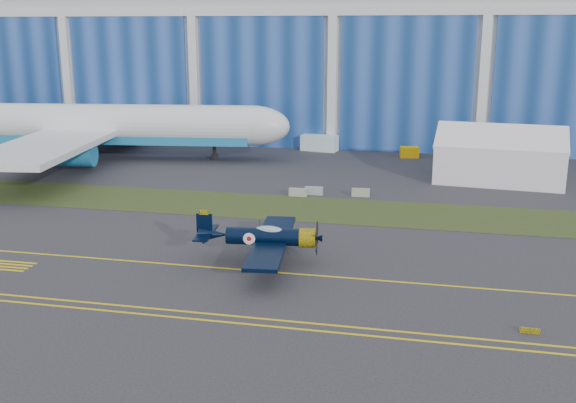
% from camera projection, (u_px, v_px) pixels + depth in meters
% --- Properties ---
extents(ground, '(260.00, 260.00, 0.00)m').
position_uv_depth(ground, '(242.00, 249.00, 57.54)').
color(ground, '#34333A').
rests_on(ground, ground).
extents(grass_median, '(260.00, 10.00, 0.02)m').
position_uv_depth(grass_median, '(279.00, 207.00, 70.76)').
color(grass_median, '#475128').
rests_on(grass_median, ground).
extents(hangar, '(220.00, 45.70, 30.00)m').
position_uv_depth(hangar, '(352.00, 46.00, 121.63)').
color(hangar, silver).
rests_on(hangar, ground).
extents(taxiway_centreline, '(200.00, 0.20, 0.02)m').
position_uv_depth(taxiway_centreline, '(224.00, 268.00, 52.81)').
color(taxiway_centreline, yellow).
rests_on(taxiway_centreline, ground).
extents(edge_line_near, '(80.00, 0.20, 0.02)m').
position_uv_depth(edge_line_near, '(180.00, 318.00, 43.83)').
color(edge_line_near, yellow).
rests_on(edge_line_near, ground).
extents(edge_line_far, '(80.00, 0.20, 0.02)m').
position_uv_depth(edge_line_far, '(185.00, 312.00, 44.77)').
color(edge_line_far, yellow).
rests_on(edge_line_far, ground).
extents(guard_board_right, '(1.20, 0.15, 0.35)m').
position_uv_depth(guard_board_right, '(530.00, 331.00, 41.56)').
color(guard_board_right, yellow).
rests_on(guard_board_right, ground).
extents(warbird, '(12.73, 14.78, 4.04)m').
position_uv_depth(warbird, '(264.00, 237.00, 53.51)').
color(warbird, black).
rests_on(warbird, ground).
extents(jetliner, '(70.17, 61.93, 22.13)m').
position_uv_depth(jetliner, '(89.00, 81.00, 94.57)').
color(jetliner, white).
rests_on(jetliner, ground).
extents(tent, '(16.19, 12.57, 7.04)m').
position_uv_depth(tent, '(500.00, 152.00, 82.63)').
color(tent, white).
rests_on(tent, ground).
extents(shipping_container, '(5.82, 3.21, 2.38)m').
position_uv_depth(shipping_container, '(319.00, 143.00, 102.79)').
color(shipping_container, white).
rests_on(shipping_container, ground).
extents(tug, '(2.83, 2.00, 1.53)m').
position_uv_depth(tug, '(409.00, 152.00, 97.65)').
color(tug, '#FDB906').
rests_on(tug, ground).
extents(barrier_a, '(2.01, 0.64, 0.90)m').
position_uv_depth(barrier_a, '(298.00, 192.00, 75.22)').
color(barrier_a, '#9F9E8F').
rests_on(barrier_a, ground).
extents(barrier_b, '(2.02, 0.65, 0.90)m').
position_uv_depth(barrier_b, '(314.00, 191.00, 75.95)').
color(barrier_b, '#899F98').
rests_on(barrier_b, ground).
extents(barrier_c, '(2.04, 0.73, 0.90)m').
position_uv_depth(barrier_c, '(361.00, 193.00, 75.14)').
color(barrier_c, '#969E84').
rests_on(barrier_c, ground).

